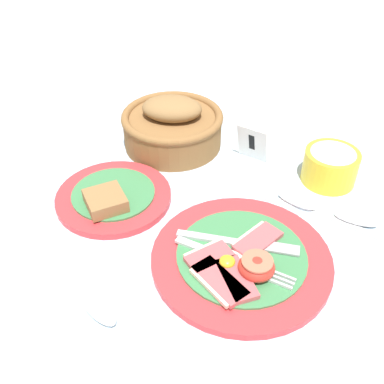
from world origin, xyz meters
The scene contains 9 objects.
ground_plane centered at (0.00, 0.00, 0.00)m, with size 3.00×3.00×0.00m, color #A3BCD1.
breakfast_plate centered at (0.06, -0.01, 0.01)m, with size 0.27×0.27×0.04m.
bread_plate centered at (-0.19, 0.03, 0.01)m, with size 0.20×0.20×0.04m.
sugar_cup centered at (0.14, 0.25, 0.03)m, with size 0.10×0.10×0.06m.
bread_basket centered at (-0.17, 0.24, 0.04)m, with size 0.20×0.20×0.10m.
number_card centered at (-0.01, 0.26, 0.04)m, with size 0.07×0.05×0.07m.
teaspoon_by_saucer centered at (0.13, 0.15, 0.01)m, with size 0.19×0.06×0.01m.
teaspoon_near_cup centered at (-0.11, -0.16, 0.01)m, with size 0.19×0.08×0.01m.
teaspoon_stray centered at (0.18, 0.15, 0.01)m, with size 0.19×0.03×0.01m.
Camera 1 is at (0.18, -0.45, 0.50)m, focal length 42.00 mm.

